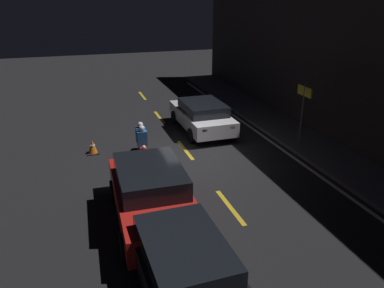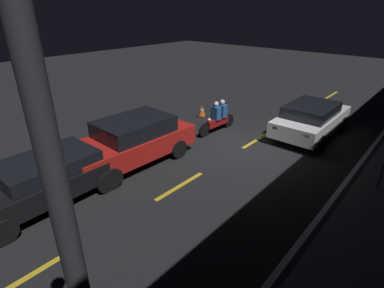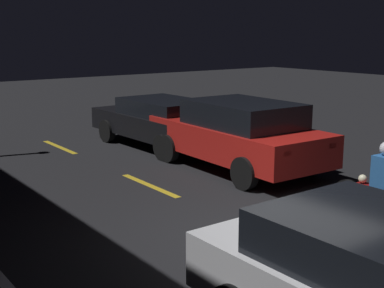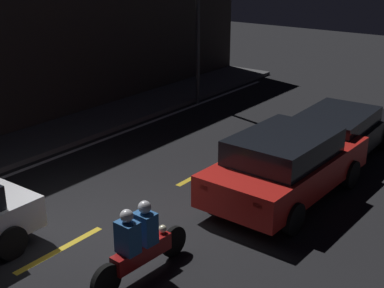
{
  "view_description": "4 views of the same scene",
  "coord_description": "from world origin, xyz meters",
  "views": [
    {
      "loc": [
        12.12,
        -3.95,
        5.76
      ],
      "look_at": [
        1.26,
        -0.45,
        1.18
      ],
      "focal_mm": 35.0,
      "sensor_mm": 36.0,
      "label": 1
    },
    {
      "loc": [
        9.03,
        5.31,
        4.92
      ],
      "look_at": [
        2.47,
        -0.42,
        0.91
      ],
      "focal_mm": 28.0,
      "sensor_mm": 36.0,
      "label": 2
    },
    {
      "loc": [
        -5.27,
        5.46,
        3.03
      ],
      "look_at": [
        1.96,
        0.09,
        1.12
      ],
      "focal_mm": 50.0,
      "sensor_mm": 36.0,
      "label": 3
    },
    {
      "loc": [
        -6.4,
        -7.09,
        5.25
      ],
      "look_at": [
        2.57,
        -0.37,
        1.11
      ],
      "focal_mm": 50.0,
      "sensor_mm": 36.0,
      "label": 4
    }
  ],
  "objects": [
    {
      "name": "lane_dash_b",
      "position": [
        -5.5,
        0.0,
        0.0
      ],
      "size": [
        2.0,
        0.14,
        0.01
      ],
      "color": "gold",
      "rests_on": "ground"
    },
    {
      "name": "sedan_white",
      "position": [
        -2.95,
        1.37,
        0.74
      ],
      "size": [
        4.22,
        1.98,
        1.37
      ],
      "rotation": [
        0.0,
        0.0,
        3.14
      ],
      "color": "silver",
      "rests_on": "ground"
    },
    {
      "name": "ground_plane",
      "position": [
        0.0,
        0.0,
        0.0
      ],
      "size": [
        56.0,
        56.0,
        0.0
      ],
      "primitive_type": "plane",
      "color": "black"
    },
    {
      "name": "building_front",
      "position": [
        0.0,
        6.19,
        3.57
      ],
      "size": [
        28.0,
        0.3,
        7.15
      ],
      "color": "#2D2826",
      "rests_on": "ground"
    },
    {
      "name": "lane_dash_a",
      "position": [
        -10.0,
        0.0,
        0.0
      ],
      "size": [
        2.0,
        0.14,
        0.01
      ],
      "color": "gold",
      "rests_on": "ground"
    },
    {
      "name": "lane_solid_kerb",
      "position": [
        0.0,
        3.7,
        0.0
      ],
      "size": [
        25.2,
        0.14,
        0.01
      ],
      "color": "silver",
      "rests_on": "ground"
    },
    {
      "name": "lane_dash_d",
      "position": [
        3.5,
        0.0,
        0.0
      ],
      "size": [
        2.0,
        0.14,
        0.01
      ],
      "color": "gold",
      "rests_on": "ground"
    },
    {
      "name": "raised_curb",
      "position": [
        0.0,
        4.99,
        0.07
      ],
      "size": [
        28.0,
        2.09,
        0.14
      ],
      "color": "#4C4C4F",
      "rests_on": "ground"
    },
    {
      "name": "shop_sign",
      "position": [
        0.03,
        4.51,
        1.83
      ],
      "size": [
        0.9,
        0.08,
        2.4
      ],
      "color": "#4C4C51",
      "rests_on": "raised_curb"
    },
    {
      "name": "taxi_red",
      "position": [
        3.44,
        -2.29,
        0.82
      ],
      "size": [
        4.47,
        2.13,
        1.54
      ],
      "rotation": [
        0.0,
        0.0,
        -0.03
      ],
      "color": "red",
      "rests_on": "ground"
    },
    {
      "name": "motorcycle",
      "position": [
        -0.76,
        -1.76,
        0.64
      ],
      "size": [
        2.18,
        0.4,
        1.36
      ],
      "rotation": [
        0.0,
        0.0,
        -0.06
      ],
      "color": "black",
      "rests_on": "ground"
    },
    {
      "name": "van_black",
      "position": [
        6.44,
        -2.23,
        0.71
      ],
      "size": [
        4.45,
        1.96,
        1.29
      ],
      "rotation": [
        0.0,
        0.0,
        0.02
      ],
      "color": "black",
      "rests_on": "ground"
    },
    {
      "name": "traffic_cone_near",
      "position": [
        -1.8,
        -3.51,
        0.27
      ],
      "size": [
        0.46,
        0.46,
        0.56
      ],
      "color": "black",
      "rests_on": "ground"
    },
    {
      "name": "lane_dash_c",
      "position": [
        -1.0,
        0.0,
        0.0
      ],
      "size": [
        2.0,
        0.14,
        0.01
      ],
      "color": "gold",
      "rests_on": "ground"
    }
  ]
}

